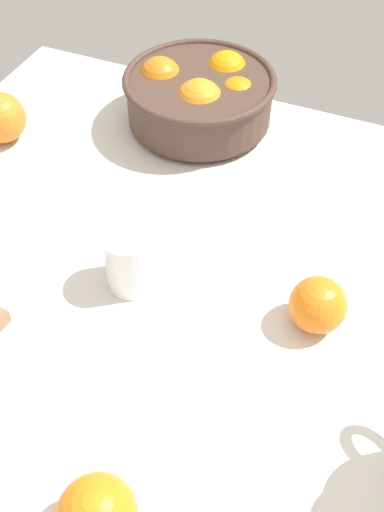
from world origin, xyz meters
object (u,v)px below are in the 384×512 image
(loose_orange_2, at_px, (318,305))
(fruit_bowl, at_px, (201,97))
(juice_glass, at_px, (132,262))
(loose_orange_0, at_px, (0,118))

(loose_orange_2, bearing_deg, fruit_bowl, 131.24)
(fruit_bowl, bearing_deg, loose_orange_2, -48.76)
(juice_glass, relative_size, loose_orange_2, 1.22)
(loose_orange_2, bearing_deg, loose_orange_0, 163.86)
(loose_orange_0, relative_size, loose_orange_2, 1.15)
(fruit_bowl, distance_m, loose_orange_0, 0.34)
(juice_glass, distance_m, loose_orange_2, 0.25)
(loose_orange_0, bearing_deg, loose_orange_2, -16.14)
(loose_orange_0, bearing_deg, juice_glass, -30.08)
(juice_glass, bearing_deg, loose_orange_2, 6.67)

